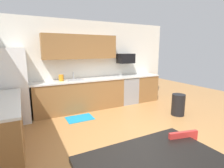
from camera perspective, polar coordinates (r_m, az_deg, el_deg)
ground_plane at (r=3.78m, az=7.40°, el=-17.75°), size 12.00×12.00×0.00m
wall_back at (r=5.70m, az=-7.76°, el=6.29°), size 5.80×0.10×2.70m
cabinet_run_back at (r=5.40m, az=-10.18°, el=-3.76°), size 2.71×0.60×0.90m
cabinet_run_back_right at (r=6.49m, az=10.23°, el=-1.26°), size 0.84×0.60×0.90m
cabinet_run_left at (r=3.77m, az=-31.86°, el=-11.92°), size 0.60×2.00×0.90m
countertop_back at (r=5.43m, az=-6.38°, el=1.50°), size 4.80×0.64×0.04m
countertop_left at (r=3.62m, az=-32.61°, el=-5.02°), size 0.64×2.00×0.04m
upper_cabinets_back at (r=5.38m, az=-10.16°, el=11.80°), size 2.20×0.34×0.70m
refrigerator at (r=5.00m, az=-29.98°, el=-0.63°), size 0.76×0.70×1.86m
oven_range at (r=6.08m, az=4.86°, el=-1.90°), size 0.60×0.60×0.91m
microwave at (r=6.02m, az=4.51°, el=8.29°), size 0.54×0.36×0.32m
sink_basin at (r=5.26m, az=-11.89°, el=0.60°), size 0.48×0.40×0.14m
sink_faucet at (r=5.41m, az=-12.48°, el=2.57°), size 0.02×0.02×0.24m
dining_table at (r=1.89m, az=13.55°, el=-24.91°), size 1.40×0.90×0.78m
chair_near_table at (r=2.43m, az=23.29°, el=-22.58°), size 0.48×0.48×0.85m
trash_bin at (r=5.28m, az=20.73°, el=-6.33°), size 0.36×0.36×0.60m
floor_mat at (r=4.88m, az=-10.42°, el=-10.89°), size 0.70×0.50×0.01m
kettle at (r=5.20m, az=-16.19°, el=1.83°), size 0.14×0.14×0.20m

